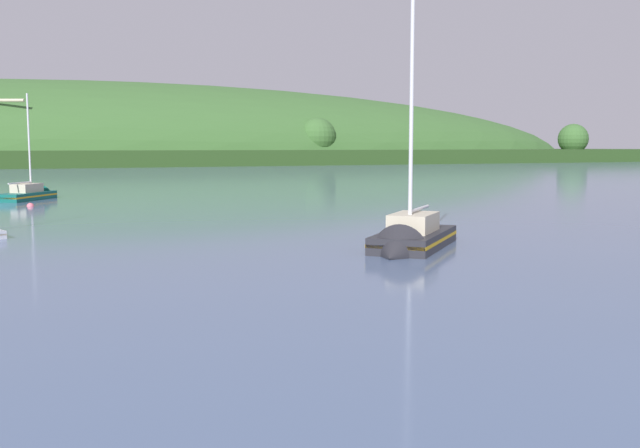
% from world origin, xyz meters
% --- Properties ---
extents(far_shoreline_hill, '(487.64, 136.22, 55.72)m').
position_xyz_m(far_shoreline_hill, '(6.01, 249.55, 0.20)').
color(far_shoreline_hill, '#27431B').
rests_on(far_shoreline_hill, ground).
extents(sailboat_midwater_white, '(8.33, 8.68, 15.15)m').
position_xyz_m(sailboat_midwater_white, '(2.53, 24.94, 0.33)').
color(sailboat_midwater_white, '#232328').
rests_on(sailboat_midwater_white, ground).
extents(sailboat_far_left, '(6.65, 8.72, 12.33)m').
position_xyz_m(sailboat_far_left, '(-17.44, 72.85, 0.34)').
color(sailboat_far_left, '#0F564C').
rests_on(sailboat_far_left, ground).
extents(mooring_buoy_midchannel, '(0.66, 0.66, 0.74)m').
position_xyz_m(mooring_buoy_midchannel, '(-17.40, 63.26, 0.00)').
color(mooring_buoy_midchannel, '#E06675').
rests_on(mooring_buoy_midchannel, ground).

